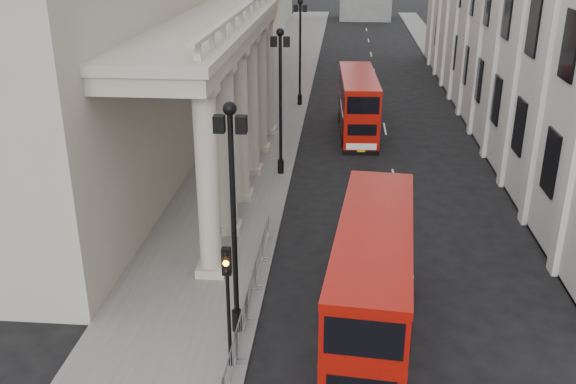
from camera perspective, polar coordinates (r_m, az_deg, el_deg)
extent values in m
cube|color=slate|center=(47.32, -2.38, 5.98)|extent=(6.00, 140.00, 0.12)
cube|color=slate|center=(48.15, 17.58, 5.23)|extent=(3.00, 140.00, 0.12)
cube|color=slate|center=(47.05, 1.21, 5.91)|extent=(0.20, 140.00, 0.14)
cube|color=#A8A28D|center=(36.39, -16.95, 9.71)|extent=(9.00, 28.00, 12.00)
cylinder|color=black|center=(23.21, -4.54, -11.30)|extent=(0.36, 0.36, 0.80)
cylinder|color=black|center=(21.44, -4.83, -3.25)|extent=(0.18, 0.18, 8.00)
sphere|color=black|center=(20.02, -5.21, 7.39)|extent=(0.44, 0.44, 0.44)
cube|color=black|center=(20.10, -4.17, 6.00)|extent=(0.35, 0.35, 0.55)
cube|color=black|center=(20.22, -6.14, 6.03)|extent=(0.35, 0.35, 0.55)
cylinder|color=black|center=(37.47, -0.65, 2.29)|extent=(0.36, 0.36, 0.80)
cylinder|color=black|center=(36.40, -0.67, 7.62)|extent=(0.18, 0.18, 8.00)
sphere|color=black|center=(35.58, -0.70, 14.02)|extent=(0.44, 0.44, 0.44)
cube|color=black|center=(35.63, -0.12, 13.22)|extent=(0.35, 0.35, 0.55)
cube|color=black|center=(35.70, -1.27, 13.23)|extent=(0.35, 0.35, 0.55)
cylinder|color=black|center=(52.74, 1.05, 8.22)|extent=(0.36, 0.36, 0.80)
cylinder|color=black|center=(51.99, 1.08, 12.07)|extent=(0.18, 0.18, 8.00)
sphere|color=black|center=(51.42, 1.11, 16.57)|extent=(0.44, 0.44, 0.44)
cube|color=black|center=(51.45, 1.51, 16.01)|extent=(0.35, 0.35, 0.55)
cube|color=black|center=(51.49, 0.70, 16.03)|extent=(0.35, 0.35, 0.55)
cylinder|color=black|center=(20.84, -5.27, -11.36)|extent=(0.12, 0.12, 3.40)
cube|color=black|center=(19.74, -5.49, -6.15)|extent=(0.28, 0.22, 0.90)
sphere|color=black|center=(19.48, -5.58, -5.56)|extent=(0.18, 0.18, 0.18)
sphere|color=orange|center=(19.62, -5.55, -6.33)|extent=(0.18, 0.18, 0.18)
sphere|color=black|center=(19.77, -5.52, -7.09)|extent=(0.18, 0.18, 0.18)
cube|color=gray|center=(20.73, -5.19, -15.48)|extent=(0.50, 2.30, 1.10)
cube|color=gray|center=(22.60, -4.16, -11.86)|extent=(0.50, 2.30, 1.10)
cube|color=gray|center=(24.56, -3.31, -8.80)|extent=(0.50, 2.30, 1.10)
cube|color=gray|center=(26.58, -2.60, -6.20)|extent=(0.50, 2.30, 1.10)
cube|color=gray|center=(28.65, -2.00, -3.96)|extent=(0.50, 2.30, 1.10)
cube|color=#960D06|center=(22.68, 7.38, -9.99)|extent=(3.30, 10.24, 1.92)
cube|color=#960D06|center=(21.69, 7.64, -5.54)|extent=(3.30, 10.24, 1.68)
cube|color=#960D06|center=(21.26, 7.77, -3.25)|extent=(3.34, 10.28, 0.24)
cube|color=black|center=(23.30, 7.24, -12.33)|extent=(3.31, 10.24, 0.34)
cube|color=black|center=(22.55, 7.41, -9.47)|extent=(3.18, 8.33, 0.96)
cube|color=black|center=(21.64, 7.65, -5.32)|extent=(3.30, 9.67, 1.05)
cylinder|color=black|center=(25.15, 5.11, -8.55)|extent=(0.39, 0.98, 0.96)
cylinder|color=black|center=(25.11, 10.10, -8.90)|extent=(0.39, 0.98, 0.96)
cube|color=#A80F07|center=(45.40, 6.17, 6.70)|extent=(2.73, 9.70, 1.83)
cube|color=#A80F07|center=(44.93, 6.27, 9.03)|extent=(2.73, 9.70, 1.60)
cube|color=#A80F07|center=(44.73, 6.32, 10.17)|extent=(2.76, 9.74, 0.23)
cube|color=black|center=(45.70, 6.12, 5.40)|extent=(2.74, 9.70, 0.32)
cube|color=black|center=(45.34, 6.19, 6.98)|extent=(2.70, 7.87, 0.91)
cube|color=black|center=(44.91, 6.28, 9.14)|extent=(2.76, 9.15, 1.01)
cube|color=white|center=(41.01, 6.54, 4.04)|extent=(1.92, 0.14, 0.41)
cube|color=yellow|center=(41.09, 6.52, 3.63)|extent=(0.50, 0.06, 0.12)
cylinder|color=black|center=(42.37, 5.00, 4.51)|extent=(0.33, 0.93, 0.91)
cylinder|color=black|center=(42.52, 7.79, 4.45)|extent=(0.33, 0.93, 0.91)
cylinder|color=black|center=(47.70, 4.73, 6.55)|extent=(0.33, 0.93, 0.91)
cylinder|color=black|center=(47.84, 7.22, 6.49)|extent=(0.33, 0.93, 0.91)
imported|color=black|center=(34.71, -6.36, 1.41)|extent=(0.77, 0.60, 1.85)
imported|color=black|center=(38.47, -6.42, 3.55)|extent=(0.99, 0.81, 1.90)
imported|color=black|center=(40.62, -3.22, 4.54)|extent=(0.99, 0.84, 1.72)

